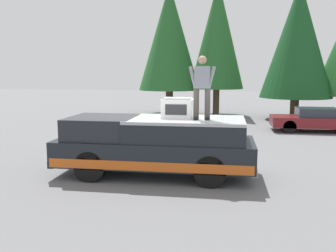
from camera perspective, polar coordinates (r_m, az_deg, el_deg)
name	(u,v)px	position (r m, az deg, el deg)	size (l,w,h in m)	color
ground_plane	(183,173)	(10.88, 2.36, -7.20)	(90.00, 90.00, 0.00)	slate
pickup_truck	(155,145)	(10.43, -2.02, -2.96)	(2.01, 5.54, 1.65)	black
compressor_unit	(177,108)	(10.28, 1.47, 2.82)	(0.65, 0.84, 0.56)	white
person_on_truck_bed	(202,86)	(9.86, 5.28, 6.18)	(0.29, 0.72, 1.69)	#423D38
parked_car_maroon	(315,120)	(19.39, 21.72, 0.90)	(1.64, 4.10, 1.16)	maroon
conifer_left	(298,40)	(23.85, 19.39, 12.40)	(4.27, 4.27, 8.20)	#4C3826
conifer_center_left	(217,35)	(24.97, 7.63, 13.75)	(3.51, 3.51, 8.75)	#4C3826
conifer_center_right	(169,38)	(25.43, 0.22, 13.48)	(4.13, 4.13, 8.67)	#4C3826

